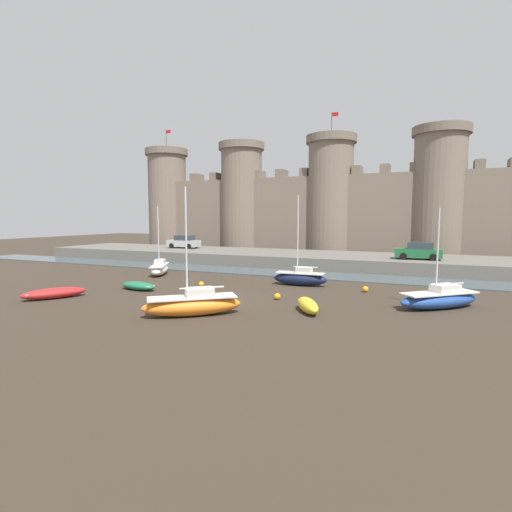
% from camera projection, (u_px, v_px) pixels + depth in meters
% --- Properties ---
extents(ground_plane, '(160.00, 160.00, 0.00)m').
position_uv_depth(ground_plane, '(210.00, 301.00, 24.96)').
color(ground_plane, '#382D23').
extents(water_channel, '(80.00, 4.50, 0.10)m').
position_uv_depth(water_channel, '(282.00, 273.00, 37.05)').
color(water_channel, '#47565B').
rests_on(water_channel, ground).
extents(quay_road, '(64.72, 10.00, 1.29)m').
position_uv_depth(quay_road, '(305.00, 259.00, 43.60)').
color(quay_road, '#666059').
rests_on(quay_road, ground).
extents(castle, '(59.36, 6.63, 18.90)m').
position_uv_depth(castle, '(330.00, 203.00, 53.34)').
color(castle, '#7A6B5B').
rests_on(castle, ground).
extents(rowboat_midflat_right, '(3.20, 1.58, 0.59)m').
position_uv_depth(rowboat_midflat_right, '(138.00, 286.00, 28.83)').
color(rowboat_midflat_right, '#1E6B47').
rests_on(rowboat_midflat_right, ground).
extents(rowboat_midflat_centre, '(2.27, 2.92, 0.78)m').
position_uv_depth(rowboat_midflat_centre, '(308.00, 305.00, 22.06)').
color(rowboat_midflat_centre, yellow).
rests_on(rowboat_midflat_centre, ground).
extents(rowboat_foreground_centre, '(2.95, 3.93, 0.69)m').
position_uv_depth(rowboat_foreground_centre, '(54.00, 293.00, 25.79)').
color(rowboat_foreground_centre, red).
rests_on(rowboat_foreground_centre, ground).
extents(sailboat_midflat_left, '(4.22, 1.41, 6.91)m').
position_uv_depth(sailboat_midflat_left, '(300.00, 278.00, 30.62)').
color(sailboat_midflat_left, '#141E3D').
rests_on(sailboat_midflat_left, ground).
extents(sailboat_foreground_left, '(4.92, 4.66, 5.77)m').
position_uv_depth(sailboat_foreground_left, '(440.00, 299.00, 22.96)').
color(sailboat_foreground_left, '#234793').
rests_on(sailboat_foreground_left, ground).
extents(sailboat_foreground_right, '(3.48, 4.89, 6.21)m').
position_uv_depth(sailboat_foreground_right, '(160.00, 268.00, 36.57)').
color(sailboat_foreground_right, silver).
rests_on(sailboat_foreground_right, ground).
extents(sailboat_near_channel_left, '(5.06, 4.58, 6.83)m').
position_uv_depth(sailboat_near_channel_left, '(193.00, 304.00, 21.31)').
color(sailboat_near_channel_left, orange).
rests_on(sailboat_near_channel_left, ground).
extents(mooring_buoy_off_centre, '(0.42, 0.42, 0.42)m').
position_uv_depth(mooring_buoy_off_centre, '(365.00, 289.00, 27.95)').
color(mooring_buoy_off_centre, orange).
rests_on(mooring_buoy_off_centre, ground).
extents(mooring_buoy_near_channel, '(0.44, 0.44, 0.44)m').
position_uv_depth(mooring_buoy_near_channel, '(192.00, 294.00, 26.07)').
color(mooring_buoy_near_channel, '#E04C1E').
rests_on(mooring_buoy_near_channel, ground).
extents(mooring_buoy_near_shore, '(0.42, 0.42, 0.42)m').
position_uv_depth(mooring_buoy_near_shore, '(201.00, 284.00, 29.99)').
color(mooring_buoy_near_shore, orange).
rests_on(mooring_buoy_near_shore, ground).
extents(mooring_buoy_mid_mud, '(0.42, 0.42, 0.42)m').
position_uv_depth(mooring_buoy_mid_mud, '(277.00, 296.00, 25.41)').
color(mooring_buoy_mid_mud, orange).
rests_on(mooring_buoy_mid_mud, ground).
extents(car_quay_east, '(4.15, 1.99, 1.62)m').
position_uv_depth(car_quay_east, '(184.00, 242.00, 50.80)').
color(car_quay_east, '#B2B5B7').
rests_on(car_quay_east, quay_road).
extents(car_quay_centre_west, '(4.15, 1.99, 1.62)m').
position_uv_depth(car_quay_centre_west, '(419.00, 251.00, 37.29)').
color(car_quay_centre_west, '#1E6638').
rests_on(car_quay_centre_west, quay_road).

